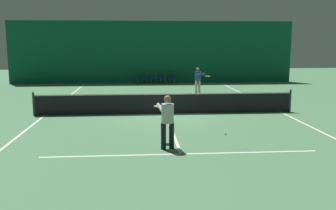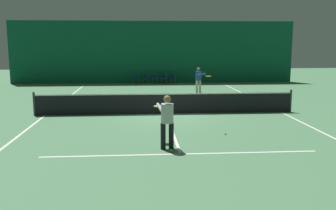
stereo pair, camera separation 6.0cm
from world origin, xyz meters
name	(u,v)px [view 1 (the left image)]	position (x,y,z in m)	size (l,w,h in m)	color
ground_plane	(165,114)	(0.00, 0.00, 0.00)	(60.00, 60.00, 0.00)	#4C7F56
backdrop_curtain	(153,52)	(0.00, 13.63, 2.50)	(23.00, 0.12, 5.00)	#0F5138
court_line_baseline_far	(154,85)	(0.00, 11.90, 0.00)	(11.00, 0.10, 0.00)	white
court_line_service_far	(158,95)	(0.00, 6.40, 0.00)	(8.25, 0.10, 0.00)	white
court_line_service_near	(181,154)	(0.00, -6.40, 0.00)	(8.25, 0.10, 0.00)	white
court_line_sideline_left	(45,115)	(-5.50, 0.00, 0.00)	(0.10, 23.80, 0.00)	white
court_line_sideline_right	(280,112)	(5.50, 0.00, 0.00)	(0.10, 23.80, 0.00)	white
court_line_centre	(165,114)	(0.00, 0.00, 0.00)	(0.10, 12.80, 0.00)	white
tennis_net	(165,103)	(0.00, 0.00, 0.51)	(12.00, 0.10, 1.07)	black
player_near	(167,118)	(-0.37, -5.77, 0.98)	(0.64, 1.40, 1.68)	black
player_far	(198,78)	(2.67, 7.08, 0.97)	(0.98, 1.35, 1.67)	beige
courtside_chair_0	(136,78)	(-1.39, 13.08, 0.49)	(0.44, 0.44, 0.84)	brown
courtside_chair_1	(146,78)	(-0.65, 13.08, 0.49)	(0.44, 0.44, 0.84)	brown
courtside_chair_2	(155,77)	(0.10, 13.08, 0.49)	(0.44, 0.44, 0.84)	brown
courtside_chair_3	(164,77)	(0.84, 13.08, 0.49)	(0.44, 0.44, 0.84)	brown
courtside_chair_4	(173,77)	(1.58, 13.08, 0.49)	(0.44, 0.44, 0.84)	brown
tennis_ball	(225,134)	(1.86, -4.15, 0.03)	(0.07, 0.07, 0.07)	#D1DB33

